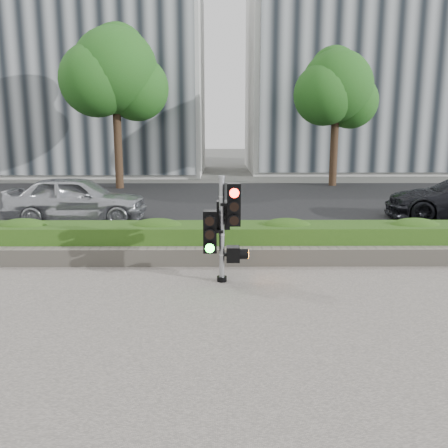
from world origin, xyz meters
name	(u,v)px	position (x,y,z in m)	size (l,w,h in m)	color
ground	(213,300)	(0.00, 0.00, 0.00)	(120.00, 120.00, 0.00)	#51514C
sidewalk	(209,381)	(0.00, -2.50, 0.01)	(16.00, 11.00, 0.03)	#9E9389
road	(217,203)	(0.00, 10.00, 0.01)	(60.00, 13.00, 0.02)	black
curb	(215,248)	(0.00, 3.15, 0.06)	(60.00, 0.25, 0.12)	gray
stone_wall	(214,256)	(0.00, 1.90, 0.20)	(12.00, 0.32, 0.34)	gray
hedge	(215,240)	(0.00, 2.55, 0.37)	(12.00, 1.00, 0.68)	#538027
building_left	(69,48)	(-9.00, 23.00, 7.50)	(16.00, 9.00, 15.00)	#B7B7B2
building_right	(387,77)	(11.00, 25.00, 6.00)	(18.00, 10.00, 12.00)	#B7B7B2
tree_left	(115,74)	(-4.52, 14.56, 5.04)	(4.61, 4.03, 7.34)	black
tree_right	(336,89)	(5.48, 15.55, 4.48)	(4.10, 3.58, 6.53)	black
traffic_signal	(223,224)	(0.17, 0.88, 1.06)	(0.64, 0.46, 1.87)	black
car_silver	(77,199)	(-4.03, 6.42, 0.69)	(1.59, 3.96, 1.35)	#ABADB3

